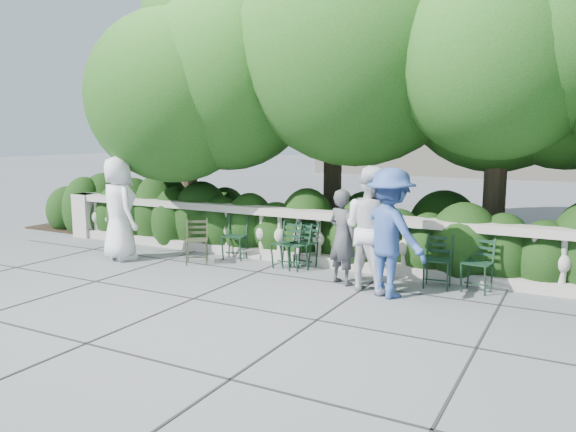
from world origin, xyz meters
The scene contains 15 objects.
ground centered at (0.00, 0.00, 0.00)m, with size 90.00×90.00×0.00m, color #575A60.
balustrade centered at (0.00, 1.80, 0.49)m, with size 12.00×0.44×1.00m.
shrub_hedge centered at (0.00, 3.00, 0.00)m, with size 15.00×2.60×1.70m, color black, non-canonical shape.
tree_canopy centered at (0.69, 3.19, 3.96)m, with size 15.04×6.52×6.78m.
chair_a centered at (-1.38, 1.32, 0.00)m, with size 0.44×0.48×0.84m, color black, non-canonical shape.
chair_b centered at (-0.21, 1.14, 0.00)m, with size 0.44×0.48×0.84m, color black, non-canonical shape.
chair_c centered at (0.04, 1.35, 0.00)m, with size 0.44×0.48×0.84m, color black, non-canonical shape.
chair_d centered at (2.51, 1.15, 0.00)m, with size 0.44×0.48×0.84m, color black, non-canonical shape.
chair_e centered at (-0.05, 1.16, 0.00)m, with size 0.44×0.48×0.84m, color black, non-canonical shape.
chair_f centered at (3.06, 1.21, 0.00)m, with size 0.44×0.48×0.84m, color black, non-canonical shape.
chair_weathered centered at (-1.73, 0.69, 0.00)m, with size 0.44×0.48×0.84m, color black, non-canonical shape.
person_businessman centered at (-3.33, 0.40, 0.99)m, with size 0.96×0.63×1.97m, color white.
person_woman_grey centered at (1.10, 0.80, 0.77)m, with size 0.56×0.37×1.53m, color #3C3D41.
person_casual_man centered at (1.59, 0.71, 0.96)m, with size 0.93×0.73×1.92m, color silver.
person_older_blue centered at (1.97, 0.50, 0.96)m, with size 1.23×0.71×1.91m, color #2D4789.
Camera 1 is at (4.49, -7.34, 2.43)m, focal length 35.00 mm.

